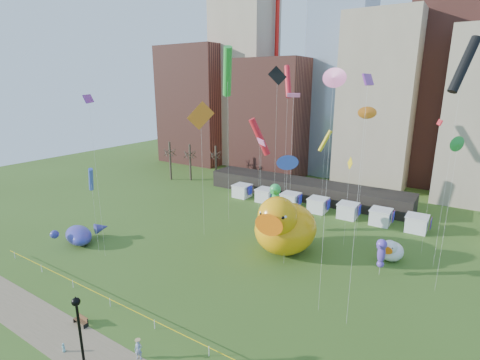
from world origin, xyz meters
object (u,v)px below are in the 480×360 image
Objects in this scene: seahorse_green at (275,197)px; toddler at (64,348)px; woman at (138,350)px; big_duck at (284,226)px; small_duck at (391,250)px; whale_inflatable at (80,234)px; seahorse_purple at (381,251)px; lamppost at (79,324)px; park_bench at (81,320)px.

toddler is at bearing -99.19° from seahorse_green.
big_duck is at bearing 59.43° from woman.
small_duck is at bearing 37.46° from woman.
small_duck is 0.55× the size of seahorse_green.
whale_inflatable is 4.40× the size of woman.
seahorse_purple is 30.53m from lamppost.
lamppost is at bearing -8.59° from toddler.
big_duck reaches higher than whale_inflatable.
big_duck is 11.54m from seahorse_purple.
lamppost is at bearing -112.42° from small_duck.
seahorse_green reaches higher than toddler.
lamppost is at bearing -110.15° from seahorse_purple.
park_bench is 7.51m from woman.
small_duck is at bearing 19.00° from big_duck.
toddler is (-2.83, -30.73, -4.83)m from seahorse_green.
small_duck reaches higher than park_bench.
whale_inflatable is 9.31× the size of toddler.
small_duck is at bearing 45.49° from whale_inflatable.
toddler is at bearing 179.38° from lamppost.
woman is (-1.32, -22.50, -2.85)m from big_duck.
seahorse_purple is 0.61× the size of whale_inflatable.
woman is at bearing -107.90° from seahorse_purple.
big_duck is 6.58× the size of woman.
seahorse_purple is (11.49, 0.87, -0.73)m from big_duck.
whale_inflatable is 21.82m from toddler.
seahorse_green is 16.41m from seahorse_purple.
small_duck reaches higher than whale_inflatable.
toddler is (-2.72, 0.03, -3.28)m from lamppost.
park_bench is 0.27× the size of lamppost.
seahorse_green reaches higher than whale_inflatable.
seahorse_green is 31.24m from toddler.
big_duck is 27.25m from whale_inflatable.
seahorse_green is at bearing -175.56° from small_duck.
whale_inflatable is 1.19× the size of lamppost.
seahorse_green is at bearing 81.52° from park_bench.
toddler is at bearing -55.43° from park_bench.
toddler is at bearing -17.37° from whale_inflatable.
lamppost is at bearing -104.36° from big_duck.
seahorse_purple is 5.66× the size of toddler.
big_duck is 25.65m from lamppost.
park_bench is 3.42m from toddler.
woman is (2.79, -27.96, -4.40)m from seahorse_green.
big_duck is 24.31m from park_bench.
woman is 2.12× the size of toddler.
woman reaches higher than park_bench.
big_duck reaches higher than seahorse_purple.
seahorse_green is at bearing 60.84° from whale_inflatable.
seahorse_green is 4.45× the size of park_bench.
lamppost reaches higher than seahorse_purple.
seahorse_green is (-15.91, 0.23, 3.90)m from small_duck.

